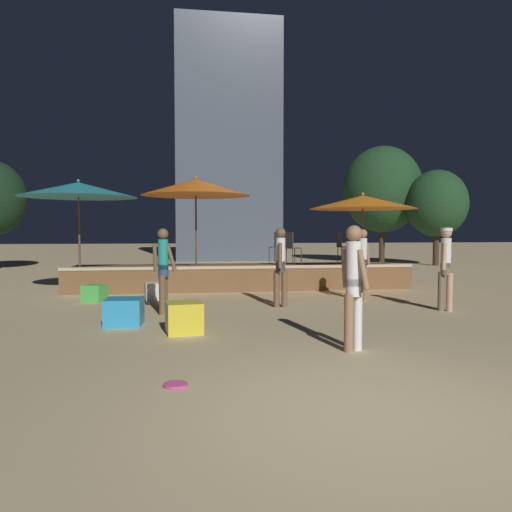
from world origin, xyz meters
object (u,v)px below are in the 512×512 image
patio_umbrella_2 (78,190)px  bistro_chair_0 (278,244)px  background_tree_1 (383,190)px  patio_umbrella_0 (363,202)px  bistro_chair_2 (342,244)px  background_tree_2 (437,204)px  cube_seat_3 (154,291)px  cube_seat_0 (95,293)px  person_2 (163,268)px  cube_seat_1 (184,318)px  bistro_chair_1 (291,245)px  person_0 (281,264)px  cube_seat_2 (124,312)px  person_4 (446,264)px  frisbee_disc (176,385)px  person_3 (354,283)px  person_1 (363,262)px  patio_umbrella_1 (196,187)px

patio_umbrella_2 → bistro_chair_0: 5.76m
background_tree_1 → patio_umbrella_0: bearing=-115.1°
bistro_chair_2 → background_tree_2: 10.49m
bistro_chair_2 → background_tree_1: 11.30m
cube_seat_3 → bistro_chair_2: bearing=23.8°
cube_seat_0 → person_2: bearing=-50.7°
cube_seat_1 → bistro_chair_1: bearing=61.8°
cube_seat_1 → bistro_chair_0: bearing=66.9°
cube_seat_1 → person_0: bearing=49.8°
person_2 → bistro_chair_1: person_2 is taller
cube_seat_3 → bistro_chair_0: 4.44m
cube_seat_2 → background_tree_2: 18.58m
cube_seat_1 → cube_seat_2: size_ratio=0.95×
background_tree_2 → person_2: bearing=-135.4°
patio_umbrella_2 → person_2: size_ratio=1.76×
patio_umbrella_2 → person_4: patio_umbrella_2 is taller
patio_umbrella_2 → cube_seat_2: 5.38m
patio_umbrella_2 → background_tree_2: 16.84m
bistro_chair_1 → bistro_chair_2: bearing=-89.7°
person_2 → frisbee_disc: (0.29, -4.66, -0.89)m
patio_umbrella_0 → frisbee_disc: 9.63m
bistro_chair_0 → bistro_chair_2: same height
person_0 → bistro_chair_0: size_ratio=1.90×
person_3 → person_4: (3.02, 2.99, 0.03)m
person_1 → patio_umbrella_1: bearing=32.5°
cube_seat_2 → person_1: (5.19, 2.31, 0.67)m
patio_umbrella_1 → bistro_chair_1: 3.07m
person_2 → frisbee_disc: 4.76m
patio_umbrella_2 → person_3: bearing=-54.4°
cube_seat_2 → person_3: bearing=-35.5°
person_1 → bistro_chair_0: person_1 is taller
background_tree_2 → patio_umbrella_1: bearing=-143.8°
patio_umbrella_1 → bistro_chair_0: patio_umbrella_1 is taller
person_3 → bistro_chair_1: bearing=-122.5°
patio_umbrella_1 → cube_seat_1: patio_umbrella_1 is taller
person_3 → frisbee_disc: 2.83m
patio_umbrella_1 → cube_seat_2: (-1.39, -4.74, -2.57)m
person_4 → background_tree_2: (6.52, 12.51, 1.95)m
person_4 → cube_seat_3: bearing=-162.3°
background_tree_1 → person_3: bearing=-113.7°
person_3 → patio_umbrella_1: bearing=-101.6°
patio_umbrella_1 → person_2: 4.18m
bistro_chair_1 → frisbee_disc: bistro_chair_1 is taller
patio_umbrella_1 → frisbee_disc: size_ratio=12.11×
cube_seat_3 → bistro_chair_2: bistro_chair_2 is taller
cube_seat_2 → person_0: bearing=27.7°
cube_seat_1 → cube_seat_3: 4.08m
bistro_chair_0 → background_tree_1: size_ratio=0.15×
patio_umbrella_2 → bistro_chair_1: size_ratio=3.31×
cube_seat_1 → bistro_chair_2: size_ratio=0.69×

